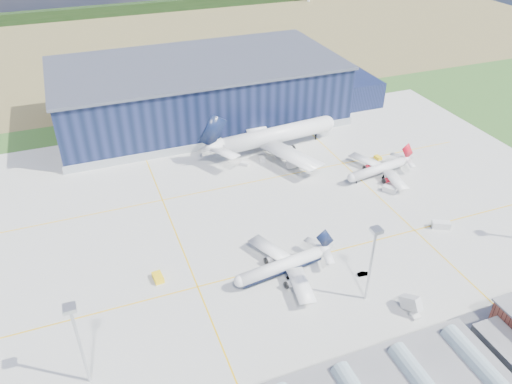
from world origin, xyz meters
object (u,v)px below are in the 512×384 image
object	(u,v)px
light_mast_center	(373,253)
gse_tug_a	(158,278)
airliner_navy	(281,261)
hangar	(205,93)
airliner_red	(379,165)
gse_cart_b	(245,164)
airstair	(410,306)
gse_van_a	(441,225)
car_b	(363,274)
gse_cart_a	(262,159)
gse_van_b	(390,190)
light_mast_west	(77,333)
airliner_widebody	(276,127)
gse_tug_c	(378,158)

from	to	relation	value
light_mast_center	gse_tug_a	xyz separation A→B (m)	(-49.37, 26.52, -14.58)
airliner_navy	hangar	bearing A→B (deg)	-102.33
airliner_red	gse_tug_a	size ratio (longest dim) A/B	7.57
gse_cart_b	airstair	size ratio (longest dim) A/B	0.56
airliner_red	gse_cart_b	distance (m)	49.50
airliner_navy	gse_cart_b	bearing A→B (deg)	-107.81
hangar	gse_van_a	bearing A→B (deg)	-66.93
airstair	car_b	size ratio (longest dim) A/B	1.70
light_mast_center	airliner_red	xyz separation A→B (m)	(36.74, 52.00, -10.41)
gse_cart_a	gse_van_b	bearing A→B (deg)	-40.65
gse_van_a	gse_tug_a	bearing A→B (deg)	111.84
hangar	light_mast_west	bearing A→B (deg)	-116.71
gse_tug_a	airstair	xyz separation A→B (m)	(57.52, -34.29, 0.91)
airliner_widebody	gse_van_b	world-z (taller)	airliner_widebody
light_mast_west	hangar	bearing A→B (deg)	63.29
gse_tug_a	gse_cart_a	xyz separation A→B (m)	(51.17, 51.62, -0.16)
gse_cart_b	airliner_widebody	bearing A→B (deg)	-21.12
hangar	gse_van_a	distance (m)	116.45
airliner_widebody	gse_tug_c	distance (m)	41.38
airliner_widebody	gse_tug_c	xyz separation A→B (m)	(33.95, -21.79, -9.22)
hangar	light_mast_west	distance (m)	139.77
gse_tug_a	gse_van_a	size ratio (longest dim) A/B	0.74
airliner_navy	airstair	xyz separation A→B (m)	(25.29, -24.00, -3.51)
gse_cart_a	car_b	size ratio (longest dim) A/B	0.98
gse_cart_b	car_b	size ratio (longest dim) A/B	0.96
light_mast_west	car_b	size ratio (longest dim) A/B	7.12
light_mast_center	gse_cart_a	bearing A→B (deg)	88.68
gse_cart_b	gse_van_a	bearing A→B (deg)	-100.47
gse_cart_b	car_b	world-z (taller)	gse_cart_b
airliner_red	airstair	xyz separation A→B (m)	(-28.58, -59.77, -3.26)
airliner_widebody	gse_tug_a	size ratio (longest dim) A/B	14.89
gse_van_a	gse_van_b	distance (m)	23.65
gse_van_b	gse_tug_c	xyz separation A→B (m)	(9.23, 21.69, -0.43)
airliner_navy	light_mast_center	bearing A→B (deg)	129.47
airliner_navy	gse_tug_c	bearing A→B (deg)	-149.66
gse_tug_a	airstair	bearing A→B (deg)	-35.88
airliner_widebody	car_b	size ratio (longest dim) A/B	18.75
gse_tug_a	airliner_widebody	bearing A→B (deg)	39.34
airliner_red	gse_cart_a	distance (m)	43.85
light_mast_west	airstair	world-z (taller)	light_mast_west
hangar	gse_cart_b	bearing A→B (deg)	-88.06
airliner_red	hangar	bearing A→B (deg)	-67.22
airliner_navy	airliner_red	xyz separation A→B (m)	(53.88, 35.77, -0.25)
gse_cart_a	gse_tug_c	distance (m)	44.99
gse_cart_a	gse_tug_c	bearing A→B (deg)	-12.25
car_b	gse_cart_a	bearing A→B (deg)	9.41
light_mast_west	gse_tug_a	world-z (taller)	light_mast_west
hangar	gse_van_b	xyz separation A→B (m)	(42.20, -83.29, -10.54)
light_mast_center	gse_van_b	size ratio (longest dim) A/B	4.89
gse_tug_a	airliner_red	bearing A→B (deg)	11.40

